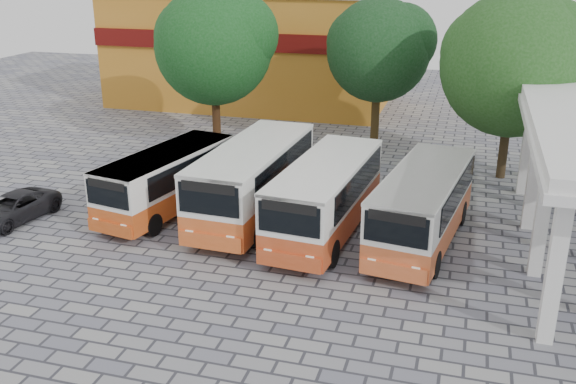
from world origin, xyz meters
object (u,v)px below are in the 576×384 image
(bus_centre_left, at_px, (253,177))
(bus_centre_right, at_px, (326,194))
(bus_far_right, at_px, (423,203))
(parked_car, at_px, (13,208))
(bus_far_left, at_px, (167,178))

(bus_centre_left, bearing_deg, bus_centre_right, -12.65)
(bus_centre_left, bearing_deg, bus_far_right, -3.80)
(bus_centre_right, bearing_deg, parked_car, -165.14)
(bus_centre_left, xyz_separation_m, bus_far_right, (7.15, -0.78, -0.15))
(bus_centre_left, xyz_separation_m, bus_centre_right, (3.35, -0.90, -0.10))
(bus_far_left, bearing_deg, bus_far_right, 8.70)
(bus_far_right, bearing_deg, bus_centre_right, -169.98)
(bus_centre_left, height_order, parked_car, bus_centre_left)
(bus_centre_left, height_order, bus_centre_right, bus_centre_left)
(bus_far_right, height_order, parked_car, bus_far_right)
(bus_far_left, height_order, parked_car, bus_far_left)
(bus_far_left, distance_m, bus_centre_right, 7.18)
(bus_far_right, bearing_deg, bus_centre_left, -178.06)
(bus_centre_right, relative_size, parked_car, 2.03)
(bus_centre_right, height_order, parked_car, bus_centre_right)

